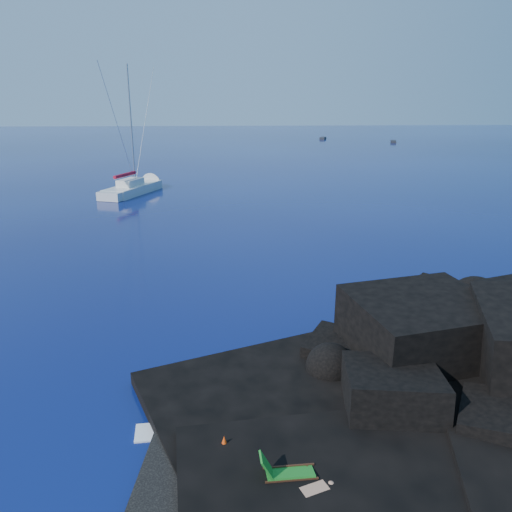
% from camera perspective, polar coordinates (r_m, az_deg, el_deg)
% --- Properties ---
extents(ground, '(400.00, 400.00, 0.00)m').
position_cam_1_polar(ground, '(14.96, -14.49, -25.34)').
color(ground, '#030634').
rests_on(ground, ground).
extents(beach, '(9.08, 6.86, 0.70)m').
position_cam_1_polar(beach, '(15.19, 4.45, -23.96)').
color(beach, black).
rests_on(beach, ground).
extents(surf_foam, '(10.00, 8.00, 0.06)m').
position_cam_1_polar(surf_foam, '(18.82, 4.07, -14.82)').
color(surf_foam, white).
rests_on(surf_foam, ground).
extents(sailboat, '(7.30, 13.29, 13.81)m').
position_cam_1_polar(sailboat, '(58.14, -13.81, 6.96)').
color(sailboat, silver).
rests_on(sailboat, ground).
extents(deck_chair, '(1.47, 0.70, 0.99)m').
position_cam_1_polar(deck_chair, '(14.20, 3.96, -22.93)').
color(deck_chair, '#1B7A21').
rests_on(deck_chair, beach).
extents(towel, '(2.29, 1.65, 0.05)m').
position_cam_1_polar(towel, '(14.17, 6.67, -25.63)').
color(towel, silver).
rests_on(towel, beach).
extents(sunbather, '(1.99, 1.13, 0.26)m').
position_cam_1_polar(sunbather, '(14.06, 6.70, -25.16)').
color(sunbather, tan).
rests_on(sunbather, towel).
extents(marker_cone, '(0.44, 0.44, 0.51)m').
position_cam_1_polar(marker_cone, '(15.30, -3.64, -20.62)').
color(marker_cone, '#FF460D').
rests_on(marker_cone, beach).
extents(distant_boat_a, '(2.55, 4.28, 0.55)m').
position_cam_1_polar(distant_boat_a, '(138.98, 7.65, 13.10)').
color(distant_boat_a, '#242529').
rests_on(distant_boat_a, ground).
extents(distant_boat_b, '(2.29, 4.17, 0.53)m').
position_cam_1_polar(distant_boat_b, '(130.81, 15.42, 12.39)').
color(distant_boat_b, black).
rests_on(distant_boat_b, ground).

